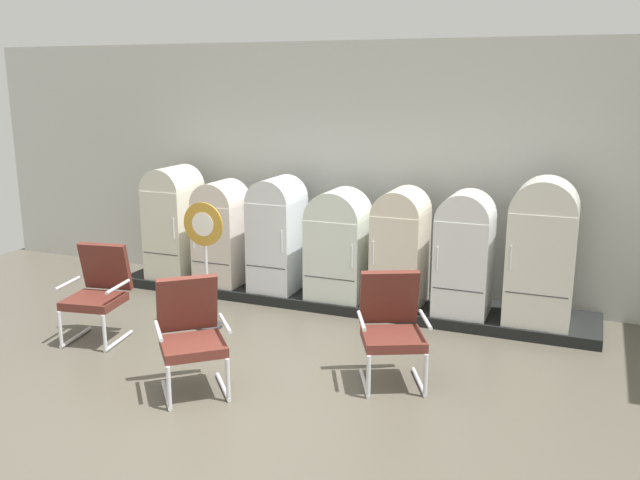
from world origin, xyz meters
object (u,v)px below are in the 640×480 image
at_px(refrigerator_2, 277,230).
at_px(sign_stand, 205,265).
at_px(armchair_left, 99,288).
at_px(refrigerator_4, 401,244).
at_px(refrigerator_3, 338,242).
at_px(armchair_right, 391,323).
at_px(refrigerator_5, 464,250).
at_px(refrigerator_1, 222,230).
at_px(armchair_center, 191,331).
at_px(refrigerator_6, 542,247).
at_px(refrigerator_0, 174,218).

bearing_deg(refrigerator_2, sign_stand, -101.98).
bearing_deg(armchair_left, refrigerator_4, 35.15).
relative_size(refrigerator_4, sign_stand, 0.96).
distance_m(refrigerator_3, armchair_right, 2.20).
relative_size(refrigerator_2, armchair_right, 1.40).
height_order(refrigerator_4, refrigerator_5, refrigerator_5).
bearing_deg(refrigerator_1, refrigerator_4, 0.60).
bearing_deg(armchair_center, refrigerator_2, 98.99).
distance_m(armchair_left, sign_stand, 1.18).
distance_m(refrigerator_1, armchair_center, 2.96).
xyz_separation_m(refrigerator_5, sign_stand, (-2.68, -1.25, -0.14)).
bearing_deg(armchair_right, sign_stand, 166.79).
relative_size(refrigerator_1, refrigerator_6, 0.84).
distance_m(refrigerator_4, armchair_right, 1.91).
bearing_deg(armchair_left, sign_stand, 37.49).
bearing_deg(armchair_center, refrigerator_6, 43.71).
distance_m(refrigerator_3, armchair_left, 2.86).
height_order(armchair_center, sign_stand, sign_stand).
bearing_deg(armchair_left, refrigerator_2, 59.12).
relative_size(refrigerator_6, armchair_right, 1.56).
distance_m(refrigerator_0, refrigerator_5, 3.97).
relative_size(refrigerator_4, refrigerator_5, 0.99).
relative_size(armchair_left, armchair_right, 1.00).
relative_size(refrigerator_3, refrigerator_6, 0.83).
distance_m(armchair_right, sign_stand, 2.42).
bearing_deg(sign_stand, refrigerator_0, 134.59).
bearing_deg(armchair_right, refrigerator_3, 123.86).
xyz_separation_m(refrigerator_4, armchair_left, (-2.84, -2.00, -0.31)).
relative_size(refrigerator_3, armchair_left, 1.30).
height_order(refrigerator_1, refrigerator_6, refrigerator_6).
distance_m(refrigerator_4, armchair_left, 3.48).
bearing_deg(refrigerator_4, refrigerator_5, -2.92).
xyz_separation_m(refrigerator_2, refrigerator_6, (3.24, -0.03, 0.09)).
bearing_deg(refrigerator_2, refrigerator_0, 179.65).
distance_m(refrigerator_5, refrigerator_6, 0.85).
bearing_deg(refrigerator_4, armchair_center, -114.05).
xyz_separation_m(refrigerator_3, refrigerator_6, (2.39, 0.01, 0.15)).
xyz_separation_m(refrigerator_1, refrigerator_6, (4.04, 0.01, 0.14)).
bearing_deg(refrigerator_6, armchair_left, -155.95).
relative_size(refrigerator_3, armchair_center, 1.30).
xyz_separation_m(refrigerator_4, armchair_center, (-1.21, -2.70, -0.31)).
relative_size(refrigerator_6, armchair_center, 1.56).
relative_size(refrigerator_4, refrigerator_6, 0.87).
bearing_deg(refrigerator_2, refrigerator_3, -2.34).
relative_size(refrigerator_4, armchair_left, 1.36).
bearing_deg(armchair_left, refrigerator_1, 78.45).
xyz_separation_m(refrigerator_0, armchair_right, (3.63, -1.86, -0.37)).
relative_size(refrigerator_5, refrigerator_6, 0.88).
bearing_deg(refrigerator_1, refrigerator_6, 0.15).
bearing_deg(refrigerator_0, armchair_left, -79.78).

